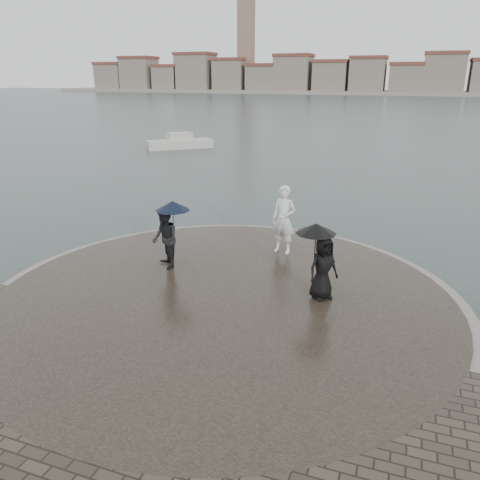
% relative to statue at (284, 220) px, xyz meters
% --- Properties ---
extents(ground, '(400.00, 400.00, 0.00)m').
position_rel_statue_xyz_m(ground, '(-0.65, -7.09, -1.46)').
color(ground, '#2B3835').
rests_on(ground, ground).
extents(kerb_ring, '(12.50, 12.50, 0.32)m').
position_rel_statue_xyz_m(kerb_ring, '(-0.65, -3.59, -1.30)').
color(kerb_ring, gray).
rests_on(kerb_ring, ground).
extents(quay_tip, '(11.90, 11.90, 0.36)m').
position_rel_statue_xyz_m(quay_tip, '(-0.65, -3.59, -1.28)').
color(quay_tip, '#2D261E').
rests_on(quay_tip, ground).
extents(statue, '(0.89, 0.67, 2.20)m').
position_rel_statue_xyz_m(statue, '(0.00, 0.00, 0.00)').
color(statue, white).
rests_on(statue, quay_tip).
extents(visitor_left, '(1.30, 1.15, 2.04)m').
position_rel_statue_xyz_m(visitor_left, '(-2.90, -2.40, 0.01)').
color(visitor_left, black).
rests_on(visitor_left, quay_tip).
extents(visitor_right, '(1.24, 1.09, 1.95)m').
position_rel_statue_xyz_m(visitor_right, '(1.73, -2.84, 0.01)').
color(visitor_right, black).
rests_on(visitor_right, quay_tip).
extents(far_skyline, '(260.00, 20.00, 37.00)m').
position_rel_statue_xyz_m(far_skyline, '(-6.94, 153.62, 4.15)').
color(far_skyline, gray).
rests_on(far_skyline, ground).
extents(boats, '(44.73, 22.20, 1.50)m').
position_rel_statue_xyz_m(boats, '(7.26, 31.78, -1.08)').
color(boats, beige).
rests_on(boats, ground).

